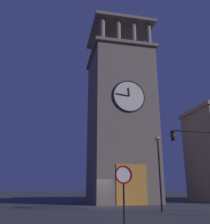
% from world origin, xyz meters
% --- Properties ---
extents(ground_plane, '(200.00, 200.00, 0.00)m').
position_xyz_m(ground_plane, '(0.00, 0.00, 0.00)').
color(ground_plane, '#424247').
extents(clocktower, '(7.76, 8.29, 25.47)m').
position_xyz_m(clocktower, '(-3.23, -5.12, 9.73)').
color(clocktower, '#75665B').
rests_on(clocktower, ground_plane).
extents(traffic_signal_near, '(3.74, 0.41, 6.65)m').
position_xyz_m(traffic_signal_near, '(-6.54, 6.67, 4.26)').
color(traffic_signal_near, black).
rests_on(traffic_signal_near, ground_plane).
extents(street_lamp, '(0.44, 0.44, 5.57)m').
position_xyz_m(street_lamp, '(-3.27, 5.69, 3.84)').
color(street_lamp, black).
rests_on(street_lamp, ground_plane).
extents(no_horn_sign, '(0.78, 0.14, 2.66)m').
position_xyz_m(no_horn_sign, '(1.79, 13.35, 2.07)').
color(no_horn_sign, black).
rests_on(no_horn_sign, ground_plane).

